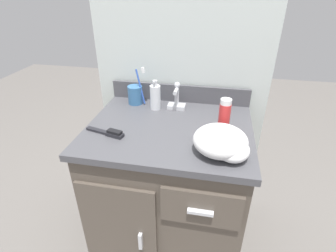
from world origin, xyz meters
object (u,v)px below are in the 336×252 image
Objects in this scene: shaving_cream_can at (224,116)px; toothbrush_cup at (135,94)px; hairbrush at (110,133)px; soap_dispenser at (155,97)px; hand_towel at (223,142)px.

toothbrush_cup is at bearing 155.15° from shaving_cream_can.
shaving_cream_can reaches higher than hairbrush.
toothbrush_cup is at bearing 160.13° from soap_dispenser.
hairbrush is (-0.01, -0.34, -0.04)m from toothbrush_cup.
shaving_cream_can is at bearing -24.85° from toothbrush_cup.
soap_dispenser is at bearing 135.32° from hand_towel.
toothbrush_cup is 0.51m from shaving_cream_can.
shaving_cream_can is 0.17m from hand_towel.
shaving_cream_can is (0.46, -0.21, 0.03)m from toothbrush_cup.
hand_towel is (0.48, -0.05, 0.04)m from hairbrush.
hairbrush is (-0.48, -0.12, -0.07)m from shaving_cream_can.
hand_towel is at bearing -44.68° from soap_dispenser.
shaving_cream_can is 0.73× the size of hand_towel.
hand_towel is (0.34, -0.34, -0.02)m from soap_dispenser.
soap_dispenser is 0.73× the size of hand_towel.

